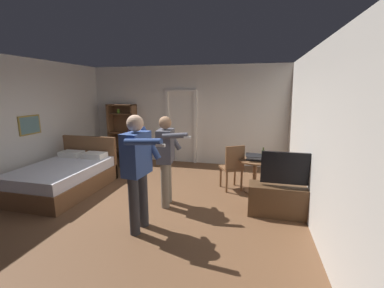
% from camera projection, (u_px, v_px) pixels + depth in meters
% --- Properties ---
extents(ground_plane, '(6.49, 6.49, 0.00)m').
position_uv_depth(ground_plane, '(146.00, 203.00, 4.87)').
color(ground_plane, brown).
extents(wall_back, '(5.94, 0.12, 2.80)m').
position_uv_depth(wall_back, '(186.00, 115.00, 7.44)').
color(wall_back, silver).
rests_on(wall_back, ground_plane).
extents(wall_left, '(0.15, 6.14, 2.80)m').
position_uv_depth(wall_left, '(12.00, 125.00, 5.25)').
color(wall_left, silver).
rests_on(wall_left, ground_plane).
extents(wall_right, '(0.12, 6.14, 2.80)m').
position_uv_depth(wall_right, '(318.00, 137.00, 3.90)').
color(wall_right, silver).
rests_on(wall_right, ground_plane).
extents(doorway_frame, '(0.93, 0.08, 2.13)m').
position_uv_depth(doorway_frame, '(181.00, 121.00, 7.43)').
color(doorway_frame, white).
rests_on(doorway_frame, ground_plane).
extents(bed, '(1.40, 2.04, 1.02)m').
position_uv_depth(bed, '(65.00, 176.00, 5.44)').
color(bed, brown).
rests_on(bed, ground_plane).
extents(bookshelf, '(0.85, 0.32, 1.70)m').
position_uv_depth(bookshelf, '(123.00, 130.00, 7.77)').
color(bookshelf, brown).
rests_on(bookshelf, ground_plane).
extents(tv_flatscreen, '(1.29, 0.40, 1.12)m').
position_uv_depth(tv_flatscreen, '(287.00, 198.00, 4.30)').
color(tv_flatscreen, '#4C331E').
rests_on(tv_flatscreen, ground_plane).
extents(side_table, '(0.69, 0.69, 0.70)m').
position_uv_depth(side_table, '(255.00, 170.00, 5.30)').
color(side_table, brown).
rests_on(side_table, ground_plane).
extents(laptop, '(0.33, 0.34, 0.15)m').
position_uv_depth(laptop, '(254.00, 158.00, 5.21)').
color(laptop, black).
rests_on(laptop, side_table).
extents(bottle_on_table, '(0.06, 0.06, 0.29)m').
position_uv_depth(bottle_on_table, '(263.00, 155.00, 5.12)').
color(bottle_on_table, '#3B4A23').
rests_on(bottle_on_table, side_table).
extents(wooden_chair, '(0.57, 0.57, 0.99)m').
position_uv_depth(wooden_chair, '(233.00, 166.00, 5.39)').
color(wooden_chair, brown).
rests_on(wooden_chair, ground_plane).
extents(person_blue_shirt, '(0.72, 0.67, 1.77)m').
position_uv_depth(person_blue_shirt, '(138.00, 165.00, 3.72)').
color(person_blue_shirt, '#333338').
rests_on(person_blue_shirt, ground_plane).
extents(person_striped_shirt, '(0.68, 0.60, 1.66)m').
position_uv_depth(person_striped_shirt, '(166.00, 155.00, 4.61)').
color(person_striped_shirt, gray).
rests_on(person_striped_shirt, ground_plane).
extents(suitcase_dark, '(0.53, 0.43, 0.45)m').
position_uv_depth(suitcase_dark, '(130.00, 159.00, 7.13)').
color(suitcase_dark, black).
rests_on(suitcase_dark, ground_plane).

